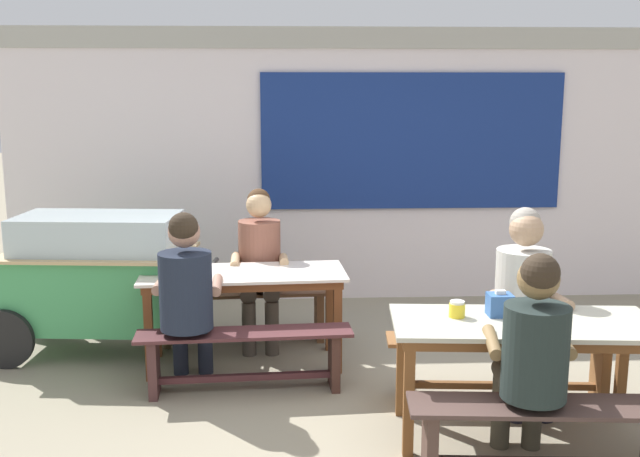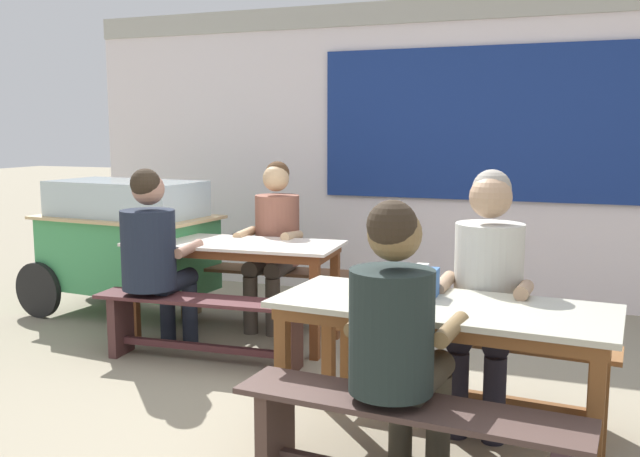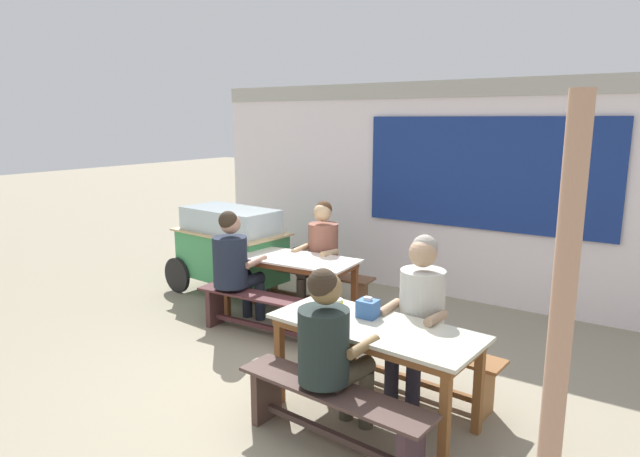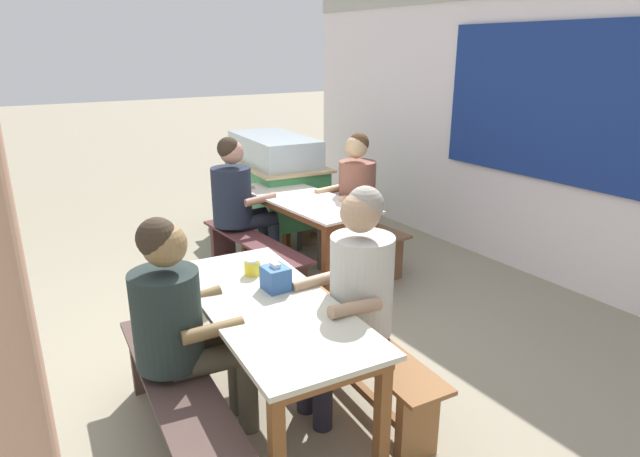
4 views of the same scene
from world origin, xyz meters
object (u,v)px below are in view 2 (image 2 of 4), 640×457
bench_near_back (465,361)px  person_near_front (397,329)px  person_left_back_turned (154,250)px  person_right_near_table (487,280)px  person_center_facing (275,234)px  bench_far_front (203,321)px  bench_near_front (406,438)px  dining_table_far (235,253)px  condiment_jar (369,283)px  tissue_box (422,282)px  dining_table_near (442,320)px  food_cart (126,238)px  bench_far_back (262,286)px

bench_near_back → person_near_front: size_ratio=1.25×
person_left_back_turned → bench_near_back: bearing=-6.9°
person_right_near_table → person_center_facing: 2.16m
bench_far_front → person_right_near_table: bearing=-8.5°
bench_near_back → bench_near_front: same height
bench_near_front → person_left_back_turned: person_left_back_turned is taller
dining_table_far → person_right_near_table: size_ratio=1.18×
person_left_back_turned → condiment_jar: person_left_back_turned is taller
person_right_near_table → tissue_box: person_right_near_table is taller
person_left_back_turned → person_center_facing: size_ratio=0.99×
dining_table_far → dining_table_near: (1.72, -1.24, 0.00)m
bench_near_back → bench_near_front: 1.03m
person_left_back_turned → person_near_front: (1.98, -1.21, -0.01)m
food_cart → dining_table_near: bearing=-28.5°
dining_table_near → tissue_box: tissue_box is taller
person_left_back_turned → tissue_box: bearing=-18.6°
bench_near_back → person_left_back_turned: size_ratio=1.23×
dining_table_near → bench_far_front: bearing=156.6°
person_center_facing → tissue_box: 2.19m
person_left_back_turned → condiment_jar: 1.83m
food_cart → bench_near_front: bearing=-36.2°
bench_near_front → person_right_near_table: size_ratio=1.11×
person_center_facing → tissue_box: (1.50, -1.60, 0.07)m
person_left_back_turned → person_near_front: size_ratio=1.02×
food_cart → person_left_back_turned: person_left_back_turned is taller
dining_table_far → bench_near_front: (1.68, -1.76, -0.35)m
dining_table_near → bench_near_back: dining_table_near is taller
bench_near_back → tissue_box: bearing=-111.3°
bench_far_back → condiment_jar: 2.21m
dining_table_near → bench_far_back: 2.51m
food_cart → bench_near_back: bearing=-19.7°
bench_near_front → person_near_front: person_near_front is taller
dining_table_near → food_cart: 3.26m
food_cart → person_right_near_table: (3.01, -1.10, 0.11)m
bench_near_front → person_near_front: (-0.06, 0.07, 0.42)m
bench_far_back → bench_near_back: same height
person_right_near_table → condiment_jar: (-0.52, -0.36, 0.02)m
bench_far_back → bench_far_front: same height
dining_table_far → bench_far_back: (-0.03, 0.51, -0.35)m
bench_near_back → person_center_facing: (-1.66, 1.20, 0.43)m
dining_table_near → condiment_jar: 0.41m
tissue_box → bench_far_front: bearing=158.4°
bench_near_front → food_cart: size_ratio=0.82×
person_center_facing → person_right_near_table: bearing=-35.4°
person_left_back_turned → dining_table_far: bearing=53.3°
dining_table_far → bench_far_back: dining_table_far is taller
condiment_jar → person_left_back_turned: bearing=158.2°
person_center_facing → condiment_jar: 2.04m
bench_far_front → dining_table_far: bearing=93.7°
dining_table_far → bench_far_front: size_ratio=1.04×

